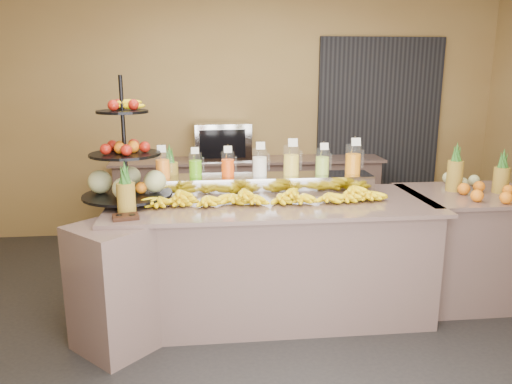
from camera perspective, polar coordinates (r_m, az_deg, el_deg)
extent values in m
plane|color=black|center=(3.93, 2.38, -15.48)|extent=(6.00, 6.00, 0.00)
cube|color=olive|center=(5.94, -1.10, 8.71)|extent=(6.00, 0.02, 2.80)
cube|color=black|center=(6.26, 13.80, 6.74)|extent=(1.50, 0.06, 2.20)
cube|color=gray|center=(4.00, 1.80, -7.76)|extent=(2.40, 0.90, 0.90)
cube|color=gray|center=(3.86, 1.85, -1.31)|extent=(2.50, 1.00, 0.03)
cube|color=gray|center=(3.65, -15.76, -10.46)|extent=(0.71, 0.71, 0.90)
cube|color=gray|center=(4.63, 23.06, -5.87)|extent=(1.00, 0.80, 0.90)
cube|color=gray|center=(4.51, 23.61, -0.28)|extent=(1.08, 0.88, 0.03)
cube|color=gray|center=(5.85, -0.83, -0.82)|extent=(3.00, 0.50, 0.90)
cube|color=gray|center=(5.75, -0.85, 3.67)|extent=(3.10, 0.55, 0.03)
cube|color=gray|center=(4.10, 0.42, 0.88)|extent=(1.85, 0.30, 0.15)
cylinder|color=silver|center=(4.05, -10.63, 3.11)|extent=(0.12, 0.12, 0.21)
cylinder|color=orange|center=(4.05, -10.60, 2.64)|extent=(0.11, 0.11, 0.14)
cylinder|color=gray|center=(4.05, -10.85, 3.80)|extent=(0.01, 0.01, 0.25)
cube|color=white|center=(3.97, -10.77, 4.88)|extent=(0.07, 0.02, 0.06)
cylinder|color=silver|center=(4.04, -6.94, 3.09)|extent=(0.11, 0.11, 0.19)
cylinder|color=#4DA707|center=(4.04, -6.92, 2.66)|extent=(0.10, 0.10, 0.13)
cylinder|color=gray|center=(4.04, -7.14, 3.73)|extent=(0.01, 0.01, 0.23)
cube|color=white|center=(3.97, -6.99, 4.72)|extent=(0.06, 0.02, 0.05)
cylinder|color=silver|center=(4.04, -3.24, 3.21)|extent=(0.11, 0.11, 0.20)
cylinder|color=#F04300|center=(4.05, -3.24, 2.77)|extent=(0.10, 0.10, 0.14)
cylinder|color=gray|center=(4.04, -3.45, 3.87)|extent=(0.01, 0.01, 0.24)
cube|color=white|center=(3.97, -3.23, 4.89)|extent=(0.06, 0.02, 0.05)
cylinder|color=silver|center=(4.06, 0.43, 3.45)|extent=(0.12, 0.12, 0.22)
cylinder|color=white|center=(4.07, 0.43, 2.96)|extent=(0.11, 0.11, 0.15)
cylinder|color=gray|center=(4.06, 0.20, 4.17)|extent=(0.01, 0.01, 0.26)
cube|color=white|center=(3.98, 0.52, 5.31)|extent=(0.07, 0.02, 0.06)
cylinder|color=silver|center=(4.10, 4.05, 3.64)|extent=(0.13, 0.13, 0.24)
cylinder|color=gold|center=(4.10, 4.04, 3.11)|extent=(0.12, 0.12, 0.16)
cylinder|color=gray|center=(4.09, 3.81, 4.42)|extent=(0.01, 0.01, 0.29)
cube|color=white|center=(4.01, 4.24, 5.65)|extent=(0.08, 0.02, 0.07)
cylinder|color=silver|center=(4.15, 7.59, 3.47)|extent=(0.11, 0.11, 0.21)
cylinder|color=#9AC042|center=(4.16, 7.57, 3.02)|extent=(0.11, 0.11, 0.14)
cylinder|color=gray|center=(4.15, 7.38, 4.14)|extent=(0.01, 0.01, 0.25)
cube|color=white|center=(4.08, 7.82, 5.19)|extent=(0.07, 0.02, 0.06)
cylinder|color=silver|center=(4.22, 11.03, 3.70)|extent=(0.13, 0.13, 0.24)
cylinder|color=orange|center=(4.23, 11.01, 3.19)|extent=(0.12, 0.12, 0.16)
cylinder|color=gray|center=(4.21, 10.81, 4.45)|extent=(0.01, 0.01, 0.28)
cube|color=white|center=(4.14, 11.37, 5.64)|extent=(0.08, 0.02, 0.07)
ellipsoid|color=#FFEA0C|center=(3.80, -10.96, -0.81)|extent=(0.22, 0.17, 0.09)
ellipsoid|color=#FFEA0C|center=(3.79, -8.23, -0.74)|extent=(0.22, 0.17, 0.09)
ellipsoid|color=#FFEA0C|center=(3.79, -5.48, -0.68)|extent=(0.22, 0.17, 0.09)
ellipsoid|color=#FFEA0C|center=(3.79, -2.74, -0.61)|extent=(0.22, 0.17, 0.09)
ellipsoid|color=#FFEA0C|center=(3.81, -0.01, -0.53)|extent=(0.22, 0.17, 0.09)
ellipsoid|color=#FFEA0C|center=(3.83, 2.69, -0.46)|extent=(0.22, 0.17, 0.09)
ellipsoid|color=#FFEA0C|center=(3.86, 5.36, -0.39)|extent=(0.22, 0.17, 0.09)
ellipsoid|color=#FFEA0C|center=(3.90, 7.97, -0.32)|extent=(0.22, 0.17, 0.09)
ellipsoid|color=#FFEA0C|center=(3.95, 10.53, -0.25)|extent=(0.22, 0.17, 0.09)
ellipsoid|color=#FFEA0C|center=(4.01, 13.02, -0.18)|extent=(0.22, 0.17, 0.09)
ellipsoid|color=#FFEA0C|center=(3.78, -8.53, 0.21)|extent=(0.19, 0.15, 0.08)
ellipsoid|color=#FFEA0C|center=(3.78, -1.92, 0.38)|extent=(0.19, 0.15, 0.08)
ellipsoid|color=#FFEA0C|center=(3.84, 4.58, 0.54)|extent=(0.19, 0.15, 0.08)
ellipsoid|color=#FFEA0C|center=(3.94, 10.82, 0.68)|extent=(0.19, 0.15, 0.08)
cylinder|color=black|center=(3.88, -14.84, 5.75)|extent=(0.04, 0.04, 0.95)
cylinder|color=black|center=(3.96, -14.47, -0.34)|extent=(0.85, 0.85, 0.02)
cylinder|color=black|center=(3.90, -14.74, 4.20)|extent=(0.67, 0.67, 0.02)
cylinder|color=black|center=(3.86, -15.03, 8.86)|extent=(0.48, 0.48, 0.02)
sphere|color=#B9B97F|center=(3.91, -11.48, 1.16)|extent=(0.18, 0.18, 0.18)
sphere|color=maroon|center=(3.87, -12.61, 5.04)|extent=(0.08, 0.08, 0.08)
sphere|color=orange|center=(3.96, -16.03, 0.43)|extent=(0.10, 0.10, 0.10)
cube|color=black|center=(3.52, -14.66, -2.77)|extent=(0.20, 0.16, 0.03)
cylinder|color=brown|center=(3.62, -14.61, -0.71)|extent=(0.13, 0.13, 0.22)
cone|color=#244D19|center=(3.58, -14.79, 2.23)|extent=(0.06, 0.06, 0.16)
cylinder|color=brown|center=(4.21, -9.75, 1.69)|extent=(0.13, 0.13, 0.25)
cone|color=#244D19|center=(4.17, -9.86, 4.42)|extent=(0.07, 0.07, 0.16)
cylinder|color=brown|center=(4.49, 21.75, 1.72)|extent=(0.14, 0.14, 0.25)
cylinder|color=brown|center=(4.58, 26.20, 1.23)|extent=(0.13, 0.13, 0.21)
ellipsoid|color=orange|center=(4.36, 25.10, 0.00)|extent=(0.38, 0.25, 0.10)
cube|color=gray|center=(5.70, -3.94, 5.82)|extent=(0.65, 0.48, 0.42)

